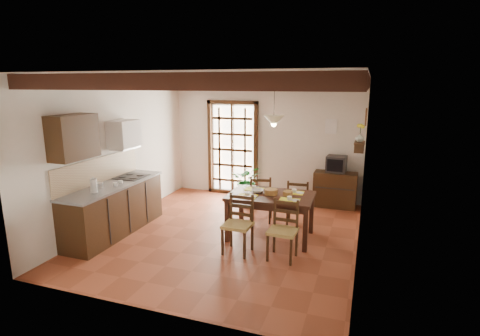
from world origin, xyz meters
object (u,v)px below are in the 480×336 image
at_px(chair_far_right, 298,211).
at_px(pendant_lamp, 274,119).
at_px(potted_plant, 248,179).
at_px(chair_far_left, 261,207).
at_px(sideboard, 335,190).
at_px(chair_near_left, 238,235).
at_px(crt_tv, 336,164).
at_px(kitchen_counter, 115,208).
at_px(dining_table, 271,200).
at_px(chair_near_right, 283,241).

height_order(chair_far_right, pendant_lamp, pendant_lamp).
bearing_deg(potted_plant, chair_far_left, -58.25).
bearing_deg(pendant_lamp, chair_far_left, 121.09).
bearing_deg(sideboard, chair_far_right, -112.05).
relative_size(chair_near_left, sideboard, 1.03).
height_order(sideboard, crt_tv, crt_tv).
xyz_separation_m(chair_far_right, crt_tv, (0.57, 1.35, 0.68)).
distance_m(kitchen_counter, sideboard, 4.60).
bearing_deg(chair_far_right, pendant_lamp, 57.49).
bearing_deg(kitchen_counter, pendant_lamp, 16.54).
bearing_deg(sideboard, kitchen_counter, -141.56).
relative_size(dining_table, pendant_lamp, 1.75).
bearing_deg(chair_near_left, crt_tv, 68.89).
distance_m(dining_table, potted_plant, 1.96).
distance_m(dining_table, chair_near_right, 0.92).
distance_m(kitchen_counter, chair_far_left, 2.76).
relative_size(sideboard, crt_tv, 2.09).
relative_size(kitchen_counter, chair_far_left, 2.41).
height_order(chair_near_right, pendant_lamp, pendant_lamp).
bearing_deg(chair_near_right, chair_far_right, 94.45).
distance_m(kitchen_counter, crt_tv, 4.63).
xyz_separation_m(dining_table, chair_far_right, (0.34, 0.76, -0.41)).
xyz_separation_m(dining_table, chair_near_right, (0.39, -0.73, -0.40)).
xyz_separation_m(dining_table, potted_plant, (-0.97, 1.69, -0.12)).
distance_m(kitchen_counter, chair_near_right, 3.12).
relative_size(kitchen_counter, chair_near_left, 2.38).
bearing_deg(chair_near_left, chair_far_right, 68.09).
relative_size(kitchen_counter, dining_table, 1.52).
xyz_separation_m(kitchen_counter, chair_far_right, (3.07, 1.46, -0.19)).
relative_size(chair_near_left, chair_far_left, 1.01).
height_order(chair_near_left, pendant_lamp, pendant_lamp).
xyz_separation_m(chair_far_left, potted_plant, (-0.59, 0.96, 0.28)).
height_order(chair_far_left, sideboard, chair_far_left).
distance_m(chair_far_left, crt_tv, 2.01).
bearing_deg(chair_far_right, chair_near_right, 86.79).
height_order(kitchen_counter, dining_table, kitchen_counter).
xyz_separation_m(kitchen_counter, sideboard, (3.64, 2.83, -0.08)).
bearing_deg(kitchen_counter, chair_far_right, 25.51).
relative_size(dining_table, chair_near_left, 1.57).
bearing_deg(pendant_lamp, kitchen_counter, -163.46).
bearing_deg(pendant_lamp, potted_plant, 121.48).
bearing_deg(potted_plant, kitchen_counter, -126.09).
xyz_separation_m(dining_table, chair_near_left, (-0.34, -0.75, -0.39)).
bearing_deg(chair_near_left, dining_table, 68.14).
distance_m(chair_far_left, potted_plant, 1.16).
height_order(chair_near_right, crt_tv, crt_tv).
distance_m(chair_far_right, sideboard, 1.48).
bearing_deg(dining_table, crt_tv, 65.03).
bearing_deg(chair_near_left, pendant_lamp, 70.71).
distance_m(dining_table, sideboard, 2.32).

